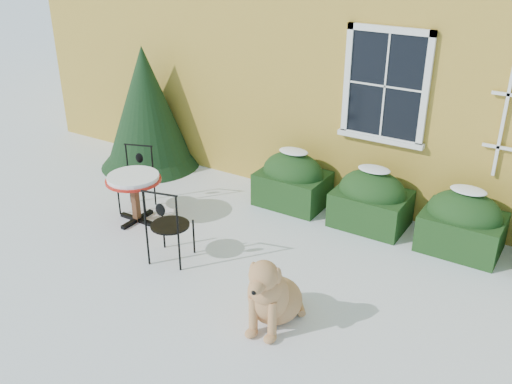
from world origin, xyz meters
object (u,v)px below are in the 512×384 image
Objects in this scene: bistro_table at (134,183)px; dog at (271,295)px; patio_chair_near at (168,225)px; evergreen_shrub at (147,119)px; patio_chair_far at (137,179)px.

dog is (2.92, -1.00, -0.24)m from bistro_table.
dog is at bearing 152.54° from patio_chair_near.
dog is (4.22, -2.77, -0.49)m from evergreen_shrub.
evergreen_shrub is 1.80m from patio_chair_far.
bistro_table is at bearing -41.00° from patio_chair_near.
bistro_table is 3.09m from dog.
dog is (1.79, -0.43, -0.15)m from patio_chair_near.
bistro_table is 0.75× the size of patio_chair_near.
patio_chair_far is at bearing -54.20° from evergreen_shrub.
bistro_table is at bearing -53.64° from evergreen_shrub.
patio_chair_near is at bearing 157.68° from dog.
dog reaches higher than bistro_table.
evergreen_shrub is 2.69× the size of bistro_table.
bistro_table is 0.75× the size of dog.
evergreen_shrub is 2.17× the size of patio_chair_far.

